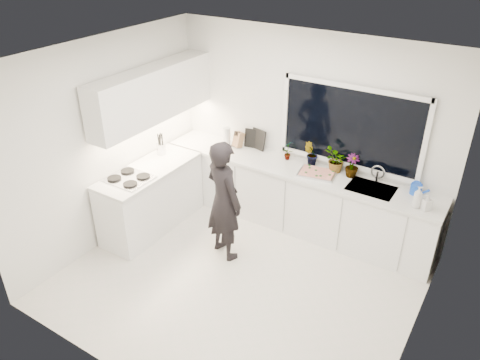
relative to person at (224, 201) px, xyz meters
The scene contains 25 objects.
floor 1.00m from the person, 38.90° to the right, with size 4.00×3.50×0.02m, color beige.
wall_back 1.56m from the person, 71.90° to the left, with size 4.00×0.02×2.70m, color white.
wall_left 1.69m from the person, 166.71° to the right, with size 0.02×3.50×2.70m, color white.
wall_right 2.55m from the person, ahead, with size 0.02×3.50×2.70m, color white.
ceiling 1.99m from the person, 38.90° to the right, with size 4.00×3.50×0.02m, color white.
window 1.87m from the person, 52.15° to the left, with size 1.80×0.02×1.00m, color black.
base_cabinets_back 1.23m from the person, 67.20° to the left, with size 3.92×0.58×0.88m, color white.
base_cabinets_left 1.27m from the person, behind, with size 0.58×1.60×0.88m, color white.
countertop_back 1.17m from the person, 67.01° to the left, with size 3.94×0.62×0.04m, color silver.
countertop_left 1.22m from the person, behind, with size 0.62×1.60×0.04m, color silver.
upper_cabinets 1.73m from the person, 166.00° to the left, with size 0.34×2.10×0.70m, color white.
sink 1.86m from the person, 35.73° to the left, with size 0.58×0.42×0.14m, color silver.
faucet 1.99m from the person, 40.44° to the left, with size 0.03×0.03×0.22m, color silver.
stovetop 1.29m from the person, 163.44° to the right, with size 0.56×0.48×0.03m, color black.
person is the anchor object (origin of this frame).
pizza_tray 1.32m from the person, 53.50° to the left, with size 0.47×0.35×0.03m, color silver.
pizza 1.32m from the person, 53.50° to the left, with size 0.43×0.31×0.01m, color red.
watering_can 2.36m from the person, 31.81° to the left, with size 0.14×0.14×0.13m, color blue.
paper_towel_roll 1.42m from the person, 122.09° to the left, with size 0.11×0.11×0.26m, color silver.
knife_block 1.36m from the person, 114.72° to the left, with size 0.13×0.10×0.22m, color brown.
utensil_crock 1.45m from the person, 162.43° to the left, with size 0.13×0.13×0.16m, color #B0B0B4.
picture_frame_large 1.40m from the person, 106.44° to the left, with size 0.22×0.02×0.28m, color black.
picture_frame_small 1.38m from the person, 101.98° to the left, with size 0.25×0.02×0.30m, color black.
herb_plants 1.54m from the person, 55.03° to the left, with size 1.13×0.32×0.34m.
soap_bottles 2.34m from the person, 23.65° to the left, with size 0.25×0.14×0.27m.
Camera 1 is at (2.37, -3.71, 3.87)m, focal length 35.00 mm.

